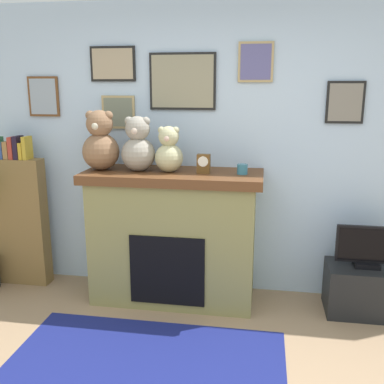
{
  "coord_description": "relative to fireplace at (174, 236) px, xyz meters",
  "views": [
    {
      "loc": [
        0.43,
        -1.95,
        1.88
      ],
      "look_at": [
        -0.16,
        1.66,
        0.99
      ],
      "focal_mm": 41.1,
      "sensor_mm": 36.0,
      "label": 1
    }
  ],
  "objects": [
    {
      "name": "area_rug",
      "position": [
        0.0,
        -0.96,
        -0.59
      ],
      "size": [
        1.93,
        1.01,
        0.01
      ],
      "primitive_type": "cube",
      "color": "navy",
      "rests_on": "ground_plane"
    },
    {
      "name": "mantel_clock",
      "position": [
        0.27,
        -0.02,
        0.66
      ],
      "size": [
        0.11,
        0.08,
        0.16
      ],
      "color": "brown",
      "rests_on": "fireplace"
    },
    {
      "name": "television",
      "position": [
        1.64,
        -0.01,
        -0.01
      ],
      "size": [
        0.52,
        0.14,
        0.35
      ],
      "color": "black",
      "rests_on": "tv_stand"
    },
    {
      "name": "teddy_bear_grey",
      "position": [
        -0.63,
        -0.02,
        0.81
      ],
      "size": [
        0.32,
        0.32,
        0.51
      ],
      "color": "#846044",
      "rests_on": "fireplace"
    },
    {
      "name": "teddy_bear_cream",
      "position": [
        -0.3,
        -0.02,
        0.79
      ],
      "size": [
        0.29,
        0.29,
        0.47
      ],
      "color": "gray",
      "rests_on": "fireplace"
    },
    {
      "name": "candle_jar",
      "position": [
        0.59,
        -0.02,
        0.62
      ],
      "size": [
        0.09,
        0.09,
        0.08
      ],
      "primitive_type": "cylinder",
      "color": "teal",
      "rests_on": "fireplace"
    },
    {
      "name": "bookshelf",
      "position": [
        -1.5,
        0.09,
        0.07
      ],
      "size": [
        0.48,
        0.16,
        1.44
      ],
      "color": "brown",
      "rests_on": "ground_plane"
    },
    {
      "name": "tv_stand",
      "position": [
        1.64,
        -0.01,
        -0.38
      ],
      "size": [
        0.62,
        0.4,
        0.41
      ],
      "primitive_type": "cube",
      "color": "black",
      "rests_on": "ground_plane"
    },
    {
      "name": "teddy_bear_tan",
      "position": [
        -0.03,
        -0.02,
        0.75
      ],
      "size": [
        0.24,
        0.24,
        0.39
      ],
      "color": "#BBB88B",
      "rests_on": "fireplace"
    },
    {
      "name": "fireplace",
      "position": [
        0.0,
        0.0,
        0.0
      ],
      "size": [
        1.53,
        0.63,
        1.17
      ],
      "color": "olive",
      "rests_on": "ground_plane"
    },
    {
      "name": "back_wall",
      "position": [
        0.32,
        0.35,
        0.72
      ],
      "size": [
        5.2,
        0.15,
        2.6
      ],
      "color": "silver",
      "rests_on": "ground_plane"
    }
  ]
}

